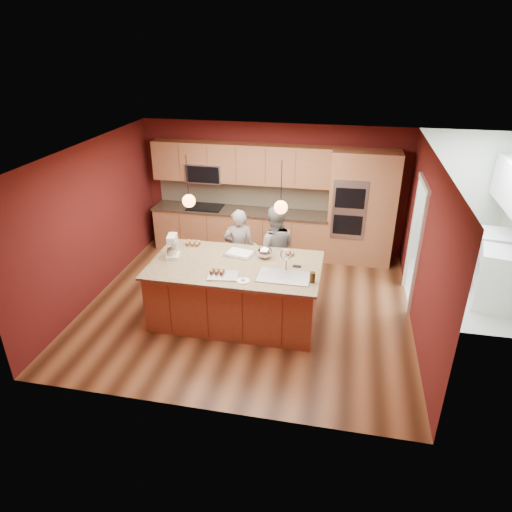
% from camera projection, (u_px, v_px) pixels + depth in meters
% --- Properties ---
extents(floor, '(5.50, 5.50, 0.00)m').
position_uv_depth(floor, '(248.00, 306.00, 7.98)').
color(floor, '#3F2212').
rests_on(floor, ground).
extents(ceiling, '(5.50, 5.50, 0.00)m').
position_uv_depth(ceiling, '(246.00, 152.00, 6.79)').
color(ceiling, silver).
rests_on(ceiling, ground).
extents(wall_back, '(5.50, 0.00, 5.50)m').
position_uv_depth(wall_back, '(273.00, 188.00, 9.58)').
color(wall_back, '#511514').
rests_on(wall_back, ground).
extents(wall_front, '(5.50, 0.00, 5.50)m').
position_uv_depth(wall_front, '(200.00, 321.00, 5.18)').
color(wall_front, '#511514').
rests_on(wall_front, ground).
extents(wall_left, '(0.00, 5.00, 5.00)m').
position_uv_depth(wall_left, '(92.00, 222.00, 7.87)').
color(wall_left, '#511514').
rests_on(wall_left, ground).
extents(wall_right, '(0.00, 5.00, 5.00)m').
position_uv_depth(wall_right, '(425.00, 249.00, 6.89)').
color(wall_right, '#511514').
rests_on(wall_right, ground).
extents(cabinet_run, '(3.74, 0.64, 2.30)m').
position_uv_depth(cabinet_run, '(239.00, 207.00, 9.64)').
color(cabinet_run, '#985939').
rests_on(cabinet_run, floor).
extents(oven_column, '(1.30, 0.62, 2.30)m').
position_uv_depth(oven_column, '(361.00, 208.00, 9.07)').
color(oven_column, '#985939').
rests_on(oven_column, floor).
extents(doorway_trim, '(0.08, 1.11, 2.20)m').
position_uv_depth(doorway_trim, '(415.00, 245.00, 7.73)').
color(doorway_trim, silver).
rests_on(doorway_trim, wall_right).
extents(pendant_left, '(0.20, 0.20, 0.80)m').
position_uv_depth(pendant_left, '(189.00, 201.00, 6.91)').
color(pendant_left, black).
rests_on(pendant_left, ceiling).
extents(pendant_right, '(0.20, 0.20, 0.80)m').
position_uv_depth(pendant_right, '(281.00, 207.00, 6.66)').
color(pendant_right, black).
rests_on(pendant_right, ceiling).
extents(island, '(2.70, 1.51, 1.38)m').
position_uv_depth(island, '(237.00, 291.00, 7.44)').
color(island, '#985939').
rests_on(island, floor).
extents(person_left, '(0.64, 0.50, 1.53)m').
position_uv_depth(person_left, '(239.00, 249.00, 8.25)').
color(person_left, black).
rests_on(person_left, floor).
extents(person_right, '(0.88, 0.73, 1.64)m').
position_uv_depth(person_right, '(274.00, 250.00, 8.11)').
color(person_right, slate).
rests_on(person_right, floor).
extents(stand_mixer, '(0.25, 0.31, 0.38)m').
position_uv_depth(stand_mixer, '(173.00, 248.00, 7.38)').
color(stand_mixer, white).
rests_on(stand_mixer, island).
extents(sheet_cake, '(0.51, 0.42, 0.05)m').
position_uv_depth(sheet_cake, '(240.00, 253.00, 7.52)').
color(sheet_cake, silver).
rests_on(sheet_cake, island).
extents(cooling_rack, '(0.49, 0.38, 0.02)m').
position_uv_depth(cooling_rack, '(223.00, 275.00, 6.87)').
color(cooling_rack, silver).
rests_on(cooling_rack, island).
extents(mixing_bowl, '(0.25, 0.25, 0.21)m').
position_uv_depth(mixing_bowl, '(265.00, 252.00, 7.39)').
color(mixing_bowl, silver).
rests_on(mixing_bowl, island).
extents(plate, '(0.20, 0.20, 0.01)m').
position_uv_depth(plate, '(243.00, 281.00, 6.72)').
color(plate, white).
rests_on(plate, island).
extents(tumbler, '(0.08, 0.08, 0.16)m').
position_uv_depth(tumbler, '(312.00, 277.00, 6.67)').
color(tumbler, '#3A2911').
rests_on(tumbler, island).
extents(phone, '(0.14, 0.08, 0.01)m').
position_uv_depth(phone, '(297.00, 266.00, 7.14)').
color(phone, black).
rests_on(phone, island).
extents(cupcakes_left, '(0.26, 0.17, 0.08)m').
position_uv_depth(cupcakes_left, '(193.00, 243.00, 7.86)').
color(cupcakes_left, '#B48242').
rests_on(cupcakes_left, island).
extents(cupcakes_rack, '(0.23, 0.16, 0.07)m').
position_uv_depth(cupcakes_rack, '(217.00, 271.00, 6.91)').
color(cupcakes_rack, '#B48242').
rests_on(cupcakes_rack, island).
extents(cupcakes_right, '(0.15, 0.15, 0.07)m').
position_uv_depth(cupcakes_right, '(290.00, 253.00, 7.51)').
color(cupcakes_right, '#B48242').
rests_on(cupcakes_right, island).
extents(washer, '(0.78, 0.79, 1.05)m').
position_uv_depth(washer, '(498.00, 280.00, 7.74)').
color(washer, white).
rests_on(washer, floor).
extents(dryer, '(0.74, 0.76, 1.07)m').
position_uv_depth(dryer, '(487.00, 259.00, 8.40)').
color(dryer, white).
rests_on(dryer, floor).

